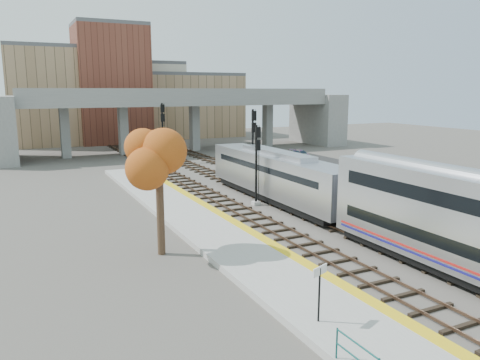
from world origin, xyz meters
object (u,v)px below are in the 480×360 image
locomotive (276,175)px  tree (158,155)px  signal_mast_near (257,167)px  car_c (301,154)px  car_a (286,160)px  car_b (301,159)px  signal_mast_mid (253,146)px  signal_mast_far (163,132)px

locomotive → tree: bearing=-146.4°
signal_mast_near → car_c: signal_mast_near is taller
car_a → car_b: 2.05m
car_a → car_b: size_ratio=0.91×
signal_mast_mid → car_c: signal_mast_mid is taller
locomotive → car_c: 26.14m
car_a → car_c: (4.74, 3.93, -0.00)m
signal_mast_far → tree: 35.14m
signal_mast_far → car_c: 19.01m
signal_mast_mid → tree: bearing=-131.5°
car_b → car_c: size_ratio=0.94×
signal_mast_mid → signal_mast_far: (-4.10, 17.20, 0.15)m
signal_mast_near → tree: 13.26m
locomotive → car_a: (11.28, 16.65, -1.69)m
car_c → tree: bearing=-145.9°
locomotive → signal_mast_mid: 8.44m
signal_mast_mid → tree: tree is taller
car_a → signal_mast_far: bearing=168.2°
car_b → car_c: 4.86m
car_b → signal_mast_far: bearing=153.0°
locomotive → car_c: locomotive is taller
car_b → car_c: bearing=58.8°
signal_mast_mid → tree: 21.90m
signal_mast_mid → car_a: (9.28, 8.57, -3.15)m
car_b → car_a: bearing=179.5°
signal_mast_near → signal_mast_far: bearing=90.0°
signal_mast_far → tree: (-10.35, -33.53, 1.86)m
signal_mast_far → car_c: size_ratio=2.03×
signal_mast_mid → signal_mast_far: size_ratio=0.97×
tree → car_b: (25.77, 24.80, -5.13)m
signal_mast_near → car_c: bearing=49.2°
signal_mast_far → car_b: signal_mast_far is taller
signal_mast_mid → car_b: size_ratio=2.09×
signal_mast_near → car_c: size_ratio=1.74×
car_c → signal_mast_near: bearing=-142.1°
car_a → car_c: car_a is taller
locomotive → signal_mast_mid: (2.00, 8.07, 1.47)m
locomotive → car_a: size_ratio=5.90×
car_b → car_c: (2.70, 4.04, -0.04)m
signal_mast_far → signal_mast_near: bearing=-90.0°
signal_mast_mid → locomotive: bearing=-103.9°
signal_mast_far → car_c: bearing=-14.5°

